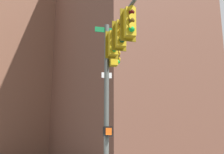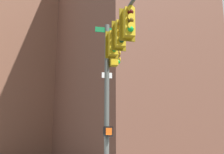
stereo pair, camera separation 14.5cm
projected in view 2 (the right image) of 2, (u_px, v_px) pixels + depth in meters
signal_pole_assembly at (114, 62)px, 11.01m from camera, size 4.13×1.49×7.35m
building_brick_nearside at (126, 32)px, 41.29m from camera, size 23.08×15.09×36.05m
building_brick_midblock at (33, 72)px, 54.75m from camera, size 19.13×17.84×30.53m
building_glass_tower at (129, 13)px, 64.12m from camera, size 25.42×30.12×62.02m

